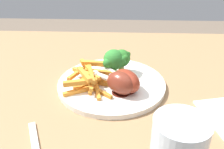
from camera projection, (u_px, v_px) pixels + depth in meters
dining_table at (121, 126)px, 0.64m from camera, size 1.04×0.79×0.74m
dinner_plate at (112, 84)px, 0.59m from camera, size 0.26×0.26×0.01m
broccoli_floret_front at (115, 60)px, 0.61m from camera, size 0.06×0.06×0.07m
broccoli_floret_middle at (122, 58)px, 0.61m from camera, size 0.04×0.04×0.06m
carrot_fries_pile at (92, 78)px, 0.57m from camera, size 0.14×0.14×0.04m
chicken_drumstick_near at (124, 79)px, 0.56m from camera, size 0.10×0.09×0.04m
chicken_drumstick_far at (126, 80)px, 0.55m from camera, size 0.10×0.12×0.05m
chicken_drumstick_extra at (121, 83)px, 0.54m from camera, size 0.11×0.09×0.05m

